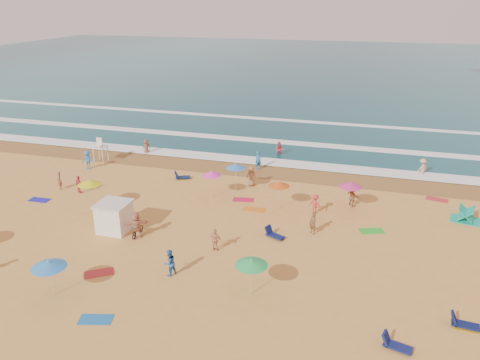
# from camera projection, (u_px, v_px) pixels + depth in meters

# --- Properties ---
(ground) EXTENTS (220.00, 220.00, 0.00)m
(ground) POSITION_uv_depth(u_px,v_px,m) (181.00, 224.00, 34.02)
(ground) COLOR gold
(ground) RESTS_ON ground
(ocean) EXTENTS (220.00, 140.00, 0.18)m
(ocean) POSITION_uv_depth(u_px,v_px,m) (320.00, 67.00, 109.16)
(ocean) COLOR #0C4756
(ocean) RESTS_ON ground
(wet_sand) EXTENTS (220.00, 220.00, 0.00)m
(wet_sand) POSITION_uv_depth(u_px,v_px,m) (231.00, 168.00, 45.20)
(wet_sand) COLOR olive
(wet_sand) RESTS_ON ground
(surf_foam) EXTENTS (200.00, 18.70, 0.05)m
(surf_foam) POSITION_uv_depth(u_px,v_px,m) (253.00, 142.00, 53.06)
(surf_foam) COLOR white
(surf_foam) RESTS_ON ground
(cabana) EXTENTS (2.00, 2.00, 2.00)m
(cabana) POSITION_uv_depth(u_px,v_px,m) (114.00, 217.00, 32.81)
(cabana) COLOR white
(cabana) RESTS_ON ground
(cabana_roof) EXTENTS (2.20, 2.20, 0.12)m
(cabana_roof) POSITION_uv_depth(u_px,v_px,m) (113.00, 204.00, 32.42)
(cabana_roof) COLOR silver
(cabana_roof) RESTS_ON cabana
(bicycle) EXTENTS (0.57, 1.60, 0.84)m
(bicycle) POSITION_uv_depth(u_px,v_px,m) (138.00, 230.00, 32.26)
(bicycle) COLOR black
(bicycle) RESTS_ON ground
(lifeguard_stand) EXTENTS (1.20, 1.20, 2.10)m
(lifeguard_stand) POSITION_uv_depth(u_px,v_px,m) (100.00, 152.00, 46.56)
(lifeguard_stand) COLOR white
(lifeguard_stand) RESTS_ON ground
(beach_umbrellas) EXTENTS (68.91, 26.08, 0.78)m
(beach_umbrellas) POSITION_uv_depth(u_px,v_px,m) (214.00, 207.00, 31.88)
(beach_umbrellas) COLOR green
(beach_umbrellas) RESTS_ON ground
(loungers) EXTENTS (48.00, 20.16, 0.34)m
(loungers) POSITION_uv_depth(u_px,v_px,m) (295.00, 251.00, 30.10)
(loungers) COLOR #0E1D48
(loungers) RESTS_ON ground
(towels) EXTENTS (47.48, 24.84, 0.03)m
(towels) POSITION_uv_depth(u_px,v_px,m) (172.00, 244.00, 31.28)
(towels) COLOR #D75A1A
(towels) RESTS_ON ground
(beachgoers) EXTENTS (32.00, 27.81, 2.11)m
(beachgoers) POSITION_uv_depth(u_px,v_px,m) (219.00, 187.00, 38.57)
(beachgoers) COLOR #986546
(beachgoers) RESTS_ON ground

